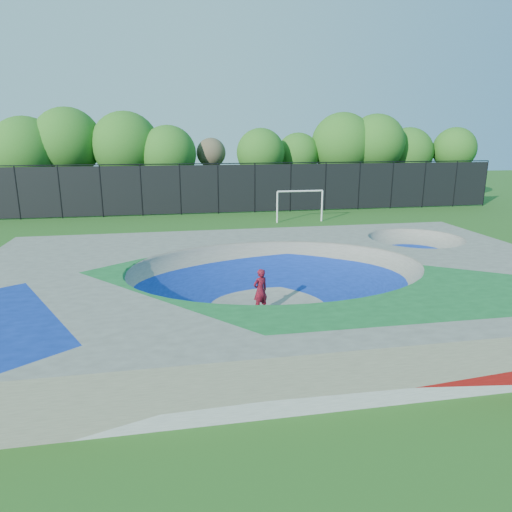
{
  "coord_description": "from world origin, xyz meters",
  "views": [
    {
      "loc": [
        -3.67,
        -15.67,
        6.1
      ],
      "look_at": [
        -0.22,
        3.0,
        1.1
      ],
      "focal_mm": 32.0,
      "sensor_mm": 36.0,
      "label": 1
    }
  ],
  "objects": [
    {
      "name": "soccer_goal",
      "position": [
        5.48,
        16.26,
        1.61
      ],
      "size": [
        3.5,
        0.12,
        2.31
      ],
      "color": "white",
      "rests_on": "ground"
    },
    {
      "name": "treeline",
      "position": [
        -2.71,
        26.13,
        5.08
      ],
      "size": [
        52.22,
        7.55,
        8.49
      ],
      "color": "#402F20",
      "rests_on": "ground"
    },
    {
      "name": "skater",
      "position": [
        -0.74,
        -0.65,
        0.8
      ],
      "size": [
        0.69,
        0.59,
        1.6
      ],
      "primitive_type": "imported",
      "rotation": [
        0.0,
        0.0,
        3.56
      ],
      "color": "red",
      "rests_on": "ground"
    },
    {
      "name": "skateboard",
      "position": [
        -0.74,
        -0.65,
        0.03
      ],
      "size": [
        0.79,
        0.58,
        0.05
      ],
      "primitive_type": "cube",
      "rotation": [
        0.0,
        0.0,
        0.52
      ],
      "color": "black",
      "rests_on": "ground"
    },
    {
      "name": "skate_deck",
      "position": [
        0.0,
        0.0,
        0.75
      ],
      "size": [
        22.0,
        14.0,
        1.5
      ],
      "primitive_type": "cube",
      "color": "gray",
      "rests_on": "ground"
    },
    {
      "name": "fence",
      "position": [
        0.0,
        21.0,
        2.1
      ],
      "size": [
        48.09,
        0.09,
        4.04
      ],
      "color": "black",
      "rests_on": "ground"
    },
    {
      "name": "ground",
      "position": [
        0.0,
        0.0,
        0.0
      ],
      "size": [
        120.0,
        120.0,
        0.0
      ],
      "primitive_type": "plane",
      "color": "#205317",
      "rests_on": "ground"
    }
  ]
}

